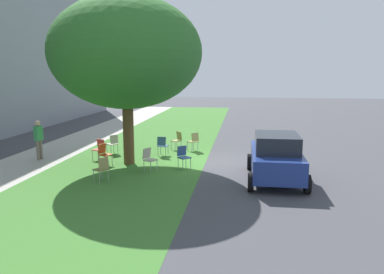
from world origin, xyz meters
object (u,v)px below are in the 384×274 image
object	(u,v)px
chair_3	(177,139)
chair_5	(113,143)
chair_1	(149,158)
pedestrian_0	(39,138)
street_tree	(126,53)
parked_car	(276,157)
chair_0	(99,148)
chair_8	(194,140)
chair_2	(162,144)
chair_4	(104,153)
chair_7	(183,155)
chair_6	(102,168)

from	to	relation	value
chair_3	chair_5	world-z (taller)	same
chair_1	pedestrian_0	xyz separation A→B (m)	(1.21, 5.14, 0.41)
chair_5	pedestrian_0	distance (m)	3.18
chair_1	street_tree	bearing A→B (deg)	46.38
street_tree	parked_car	bearing A→B (deg)	-106.12
chair_0	chair_8	xyz separation A→B (m)	(2.33, -3.79, 0.00)
chair_1	chair_2	bearing A→B (deg)	1.19
chair_3	chair_8	world-z (taller)	same
chair_5	chair_8	xyz separation A→B (m)	(1.12, -3.61, 0.00)
chair_2	chair_4	bearing A→B (deg)	136.24
street_tree	parked_car	size ratio (longest dim) A/B	1.81
chair_0	chair_7	bearing A→B (deg)	-104.44
chair_1	chair_0	bearing A→B (deg)	58.71
chair_5	chair_8	world-z (taller)	same
chair_2	parked_car	bearing A→B (deg)	-124.70
chair_4	pedestrian_0	distance (m)	3.21
street_tree	chair_4	world-z (taller)	street_tree
street_tree	chair_4	distance (m)	4.08
chair_0	street_tree	bearing A→B (deg)	-109.19
chair_4	parked_car	size ratio (longest dim) A/B	0.24
chair_0	chair_3	size ratio (longest dim) A/B	1.00
chair_5	chair_4	bearing A→B (deg)	-169.54
street_tree	chair_6	distance (m)	4.82
chair_4	chair_7	distance (m)	3.24
chair_5	parked_car	xyz separation A→B (m)	(-3.40, -7.08, 0.32)
chair_4	chair_6	size ratio (longest dim) A/B	1.00
chair_7	parked_car	size ratio (longest dim) A/B	0.24
street_tree	chair_4	bearing A→B (deg)	116.11
chair_1	chair_2	world-z (taller)	same
chair_8	pedestrian_0	size ratio (longest dim) A/B	0.52
chair_4	chair_7	world-z (taller)	same
chair_1	chair_4	size ratio (longest dim) A/B	1.00
chair_5	chair_6	xyz separation A→B (m)	(-4.48, -1.19, 0.00)
chair_3	chair_7	world-z (taller)	same
chair_3	chair_8	bearing A→B (deg)	-104.07
chair_4	chair_1	bearing A→B (deg)	-107.16
chair_2	pedestrian_0	bearing A→B (deg)	105.88
chair_1	chair_5	distance (m)	3.69
chair_8	chair_3	bearing A→B (deg)	75.93
chair_1	chair_2	size ratio (longest dim) A/B	1.00
chair_2	chair_5	distance (m)	2.36
chair_1	parked_car	xyz separation A→B (m)	(-0.61, -4.67, 0.32)
chair_1	chair_7	bearing A→B (deg)	-64.27
pedestrian_0	chair_7	bearing A→B (deg)	-95.58
pedestrian_0	chair_5	bearing A→B (deg)	-60.05
chair_0	parked_car	size ratio (longest dim) A/B	0.24
chair_3	chair_8	distance (m)	0.85
chair_5	pedestrian_0	world-z (taller)	pedestrian_0
pedestrian_0	chair_8	bearing A→B (deg)	-67.00
chair_0	chair_5	xyz separation A→B (m)	(1.21, -0.18, 0.00)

